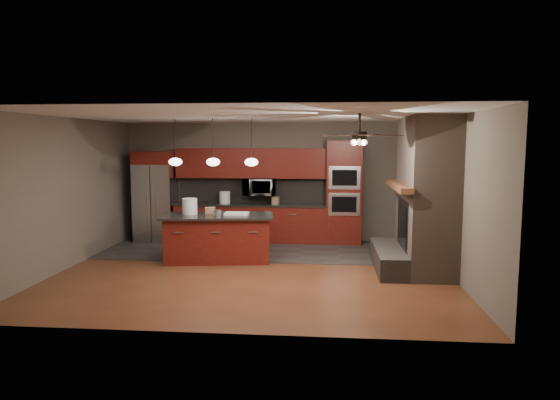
# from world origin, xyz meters

# --- Properties ---
(ground) EXTENTS (7.00, 7.00, 0.00)m
(ground) POSITION_xyz_m (0.00, 0.00, 0.00)
(ground) COLOR brown
(ground) RESTS_ON ground
(ceiling) EXTENTS (7.00, 6.00, 0.02)m
(ceiling) POSITION_xyz_m (0.00, 0.00, 2.80)
(ceiling) COLOR white
(ceiling) RESTS_ON back_wall
(back_wall) EXTENTS (7.00, 0.02, 2.80)m
(back_wall) POSITION_xyz_m (0.00, 3.00, 1.40)
(back_wall) COLOR #645B50
(back_wall) RESTS_ON ground
(right_wall) EXTENTS (0.02, 6.00, 2.80)m
(right_wall) POSITION_xyz_m (3.50, 0.00, 1.40)
(right_wall) COLOR #645B50
(right_wall) RESTS_ON ground
(left_wall) EXTENTS (0.02, 6.00, 2.80)m
(left_wall) POSITION_xyz_m (-3.50, 0.00, 1.40)
(left_wall) COLOR #645B50
(left_wall) RESTS_ON ground
(slate_tile_patch) EXTENTS (7.00, 2.40, 0.01)m
(slate_tile_patch) POSITION_xyz_m (0.00, 1.80, 0.01)
(slate_tile_patch) COLOR #363331
(slate_tile_patch) RESTS_ON ground
(fireplace_column) EXTENTS (1.30, 2.10, 2.80)m
(fireplace_column) POSITION_xyz_m (3.04, 0.40, 1.30)
(fireplace_column) COLOR #736052
(fireplace_column) RESTS_ON ground
(back_cabinetry) EXTENTS (3.59, 0.64, 2.20)m
(back_cabinetry) POSITION_xyz_m (-0.48, 2.74, 0.89)
(back_cabinetry) COLOR maroon
(back_cabinetry) RESTS_ON ground
(oven_tower) EXTENTS (0.80, 0.63, 2.38)m
(oven_tower) POSITION_xyz_m (1.70, 2.69, 1.19)
(oven_tower) COLOR maroon
(oven_tower) RESTS_ON ground
(microwave) EXTENTS (0.73, 0.41, 0.50)m
(microwave) POSITION_xyz_m (-0.27, 2.75, 1.30)
(microwave) COLOR silver
(microwave) RESTS_ON back_cabinetry
(refrigerator) EXTENTS (0.91, 0.75, 2.13)m
(refrigerator) POSITION_xyz_m (-2.74, 2.62, 1.06)
(refrigerator) COLOR silver
(refrigerator) RESTS_ON ground
(kitchen_island) EXTENTS (2.28, 1.25, 0.92)m
(kitchen_island) POSITION_xyz_m (-0.83, 0.72, 0.47)
(kitchen_island) COLOR maroon
(kitchen_island) RESTS_ON ground
(white_bucket) EXTENTS (0.32, 0.32, 0.32)m
(white_bucket) POSITION_xyz_m (-1.40, 0.78, 1.08)
(white_bucket) COLOR white
(white_bucket) RESTS_ON kitchen_island
(paint_can) EXTENTS (0.18, 0.18, 0.11)m
(paint_can) POSITION_xyz_m (-0.83, 0.68, 0.97)
(paint_can) COLOR silver
(paint_can) RESTS_ON kitchen_island
(paint_tray) EXTENTS (0.47, 0.33, 0.05)m
(paint_tray) POSITION_xyz_m (-0.46, 0.78, 0.94)
(paint_tray) COLOR white
(paint_tray) RESTS_ON kitchen_island
(cardboard_box) EXTENTS (0.23, 0.19, 0.13)m
(cardboard_box) POSITION_xyz_m (-1.02, 0.88, 0.98)
(cardboard_box) COLOR #956F4D
(cardboard_box) RESTS_ON kitchen_island
(counter_bucket) EXTENTS (0.27, 0.27, 0.28)m
(counter_bucket) POSITION_xyz_m (-1.09, 2.70, 1.04)
(counter_bucket) COLOR white
(counter_bucket) RESTS_ON back_cabinetry
(counter_box) EXTENTS (0.18, 0.15, 0.17)m
(counter_box) POSITION_xyz_m (0.12, 2.65, 0.99)
(counter_box) COLOR olive
(counter_box) RESTS_ON back_cabinetry
(pendant_left) EXTENTS (0.26, 0.26, 0.92)m
(pendant_left) POSITION_xyz_m (-1.65, 0.70, 1.96)
(pendant_left) COLOR black
(pendant_left) RESTS_ON ceiling
(pendant_center) EXTENTS (0.26, 0.26, 0.92)m
(pendant_center) POSITION_xyz_m (-0.90, 0.70, 1.96)
(pendant_center) COLOR black
(pendant_center) RESTS_ON ceiling
(pendant_right) EXTENTS (0.26, 0.26, 0.92)m
(pendant_right) POSITION_xyz_m (-0.15, 0.70, 1.96)
(pendant_right) COLOR black
(pendant_right) RESTS_ON ceiling
(ceiling_fan) EXTENTS (1.27, 1.33, 0.41)m
(ceiling_fan) POSITION_xyz_m (1.80, -0.80, 2.46)
(ceiling_fan) COLOR black
(ceiling_fan) RESTS_ON ceiling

